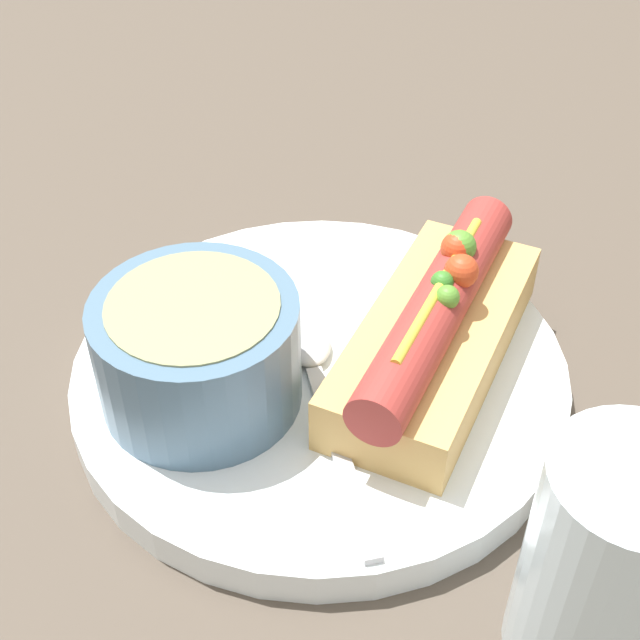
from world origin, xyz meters
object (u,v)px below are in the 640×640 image
Objects in this scene: spoon at (316,374)px; drinking_glass at (607,568)px; hot_dog at (436,329)px; soup_bowl at (198,348)px.

drinking_glass is (-0.08, -0.15, 0.03)m from spoon.
soup_bowl is (-0.07, 0.10, 0.01)m from hot_dog.
spoon is 1.24× the size of drinking_glass.
hot_dog is at bearing -91.74° from spoon.
hot_dog is at bearing -55.66° from soup_bowl.
hot_dog is 0.12m from soup_bowl.
soup_bowl is 0.06m from spoon.
hot_dog reaches higher than soup_bowl.
hot_dog is 0.15m from drinking_glass.
drinking_glass is (-0.11, -0.10, 0.01)m from hot_dog.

